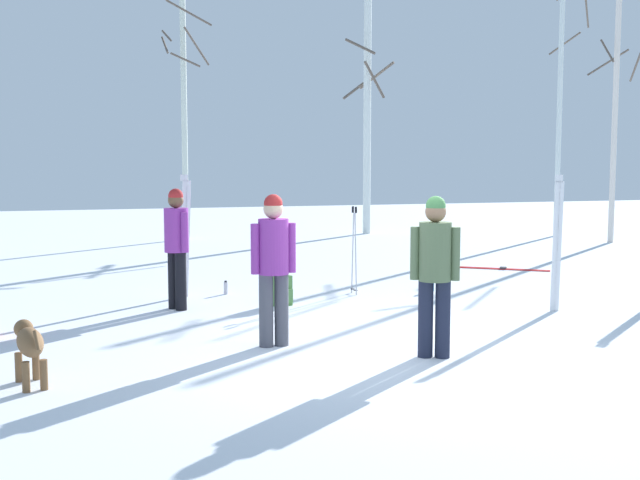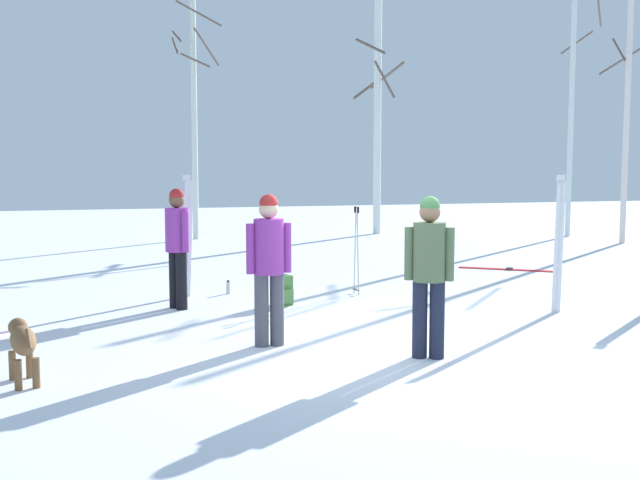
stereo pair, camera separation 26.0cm
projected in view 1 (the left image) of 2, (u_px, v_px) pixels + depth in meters
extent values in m
plane|color=white|center=(397.00, 349.00, 8.50)|extent=(60.00, 60.00, 0.00)
cylinder|color=#4C4C56|center=(266.00, 311.00, 8.57)|extent=(0.16, 0.16, 0.82)
cylinder|color=#4C4C56|center=(282.00, 310.00, 8.63)|extent=(0.16, 0.16, 0.82)
cylinder|color=purple|center=(273.00, 247.00, 8.53)|extent=(0.34, 0.34, 0.62)
sphere|color=beige|center=(273.00, 209.00, 8.49)|extent=(0.22, 0.22, 0.22)
sphere|color=#B22626|center=(273.00, 204.00, 8.49)|extent=(0.21, 0.21, 0.21)
cylinder|color=purple|center=(255.00, 249.00, 8.47)|extent=(0.10, 0.10, 0.56)
cylinder|color=purple|center=(291.00, 248.00, 8.60)|extent=(0.10, 0.10, 0.56)
cylinder|color=#1E2338|center=(443.00, 319.00, 8.08)|extent=(0.16, 0.16, 0.82)
cylinder|color=#1E2338|center=(426.00, 319.00, 8.10)|extent=(0.16, 0.16, 0.82)
cylinder|color=#566B47|center=(435.00, 252.00, 8.02)|extent=(0.34, 0.34, 0.62)
sphere|color=#997051|center=(436.00, 212.00, 7.98)|extent=(0.22, 0.22, 0.22)
sphere|color=#4C8C4C|center=(436.00, 206.00, 7.98)|extent=(0.21, 0.21, 0.21)
cylinder|color=#566B47|center=(455.00, 254.00, 7.99)|extent=(0.10, 0.10, 0.56)
cylinder|color=#566B47|center=(415.00, 253.00, 8.06)|extent=(0.10, 0.10, 0.56)
cylinder|color=black|center=(181.00, 281.00, 10.76)|extent=(0.16, 0.16, 0.82)
cylinder|color=black|center=(174.00, 280.00, 10.89)|extent=(0.16, 0.16, 0.82)
cylinder|color=purple|center=(176.00, 230.00, 10.76)|extent=(0.34, 0.34, 0.62)
sphere|color=brown|center=(176.00, 200.00, 10.72)|extent=(0.22, 0.22, 0.22)
sphere|color=#B22626|center=(176.00, 196.00, 10.71)|extent=(0.21, 0.21, 0.21)
cylinder|color=purple|center=(185.00, 232.00, 10.61)|extent=(0.10, 0.10, 0.56)
cylinder|color=purple|center=(168.00, 231.00, 10.91)|extent=(0.10, 0.10, 0.56)
ellipsoid|color=brown|center=(30.00, 342.00, 7.03)|extent=(0.33, 0.63, 0.26)
sphere|color=brown|center=(24.00, 329.00, 7.31)|extent=(0.18, 0.18, 0.18)
ellipsoid|color=brown|center=(23.00, 329.00, 7.37)|extent=(0.08, 0.11, 0.06)
cylinder|color=brown|center=(37.00, 341.00, 6.72)|extent=(0.07, 0.20, 0.17)
cylinder|color=brown|center=(19.00, 367.00, 7.18)|extent=(0.07, 0.07, 0.28)
cylinder|color=brown|center=(36.00, 365.00, 7.26)|extent=(0.07, 0.07, 0.28)
cylinder|color=brown|center=(26.00, 377.00, 6.85)|extent=(0.07, 0.07, 0.28)
cylinder|color=brown|center=(44.00, 375.00, 6.92)|extent=(0.07, 0.07, 0.28)
cube|color=white|center=(555.00, 247.00, 10.62)|extent=(0.11, 0.02, 1.82)
cube|color=white|center=(557.00, 178.00, 10.53)|extent=(0.06, 0.02, 0.10)
cube|color=white|center=(559.00, 247.00, 10.64)|extent=(0.11, 0.02, 1.82)
cube|color=white|center=(561.00, 178.00, 10.55)|extent=(0.06, 0.02, 0.10)
cube|color=white|center=(187.00, 239.00, 11.81)|extent=(0.15, 0.02, 1.81)
cube|color=white|center=(186.00, 178.00, 11.72)|extent=(0.06, 0.02, 0.10)
cube|color=white|center=(183.00, 239.00, 11.79)|extent=(0.15, 0.02, 1.81)
cube|color=white|center=(182.00, 178.00, 11.70)|extent=(0.06, 0.02, 0.10)
cube|color=red|center=(500.00, 269.00, 15.06)|extent=(1.53, 1.22, 0.02)
cube|color=#333338|center=(503.00, 268.00, 15.04)|extent=(0.13, 0.12, 0.03)
cube|color=red|center=(501.00, 269.00, 15.16)|extent=(1.53, 1.22, 0.02)
cube|color=#333338|center=(503.00, 267.00, 15.14)|extent=(0.13, 0.12, 0.03)
cylinder|color=#B2B2BC|center=(353.00, 253.00, 12.17)|extent=(0.02, 0.10, 1.29)
cylinder|color=black|center=(353.00, 209.00, 12.10)|extent=(0.04, 0.04, 0.10)
cylinder|color=black|center=(353.00, 289.00, 12.23)|extent=(0.07, 0.07, 0.01)
cylinder|color=#B2B2BC|center=(356.00, 254.00, 12.05)|extent=(0.02, 0.10, 1.29)
cylinder|color=black|center=(356.00, 210.00, 11.98)|extent=(0.04, 0.04, 0.10)
cylinder|color=black|center=(356.00, 290.00, 12.10)|extent=(0.07, 0.07, 0.01)
cube|color=#4C7F3F|center=(281.00, 291.00, 11.14)|extent=(0.31, 0.27, 0.44)
cube|color=#4C7F3F|center=(286.00, 296.00, 11.04)|extent=(0.20, 0.12, 0.20)
cube|color=black|center=(273.00, 290.00, 11.19)|extent=(0.04, 0.03, 0.37)
cube|color=black|center=(281.00, 289.00, 11.27)|extent=(0.04, 0.03, 0.37)
cylinder|color=silver|center=(226.00, 288.00, 12.14)|extent=(0.06, 0.06, 0.19)
cylinder|color=black|center=(226.00, 281.00, 12.13)|extent=(0.04, 0.04, 0.02)
cylinder|color=#1E72BF|center=(432.00, 283.00, 12.44)|extent=(0.07, 0.07, 0.26)
cylinder|color=black|center=(432.00, 275.00, 12.43)|extent=(0.05, 0.05, 0.02)
cylinder|color=silver|center=(184.00, 118.00, 21.02)|extent=(0.16, 0.16, 6.70)
cylinder|color=brown|center=(167.00, 36.00, 20.62)|extent=(0.16, 0.92, 0.44)
cylinder|color=brown|center=(165.00, 45.00, 20.67)|extent=(0.06, 1.01, 0.60)
cylinder|color=brown|center=(197.00, 46.00, 20.59)|extent=(0.81, 0.69, 0.91)
cylinder|color=brown|center=(185.00, 60.00, 20.51)|extent=(0.81, 0.07, 0.37)
cylinder|color=brown|center=(189.00, 13.00, 20.21)|extent=(1.25, 0.21, 0.60)
cylinder|color=silver|center=(367.00, 115.00, 22.89)|extent=(0.23, 0.23, 7.14)
cylinder|color=brown|center=(360.00, 46.00, 22.30)|extent=(0.70, 0.80, 0.54)
cylinder|color=brown|center=(377.00, 75.00, 23.26)|extent=(0.80, 1.00, 0.77)
cylinder|color=brown|center=(356.00, 89.00, 23.20)|extent=(1.00, 0.44, 0.69)
cylinder|color=brown|center=(375.00, 80.00, 22.50)|extent=(0.77, 0.26, 1.05)
cylinder|color=silver|center=(559.00, 108.00, 22.08)|extent=(0.15, 0.15, 7.44)
cylinder|color=brown|center=(587.00, 10.00, 21.56)|extent=(0.96, 1.03, 0.80)
cylinder|color=brown|center=(565.00, 43.00, 22.29)|extent=(0.64, 0.72, 0.62)
cylinder|color=silver|center=(615.00, 107.00, 20.13)|extent=(0.15, 0.15, 7.19)
cylinder|color=brown|center=(608.00, 62.00, 20.56)|extent=(1.10, 0.37, 0.72)
cylinder|color=brown|center=(635.00, 67.00, 19.97)|extent=(0.49, 0.88, 0.64)
cylinder|color=brown|center=(607.00, 51.00, 19.93)|extent=(0.12, 0.63, 0.67)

